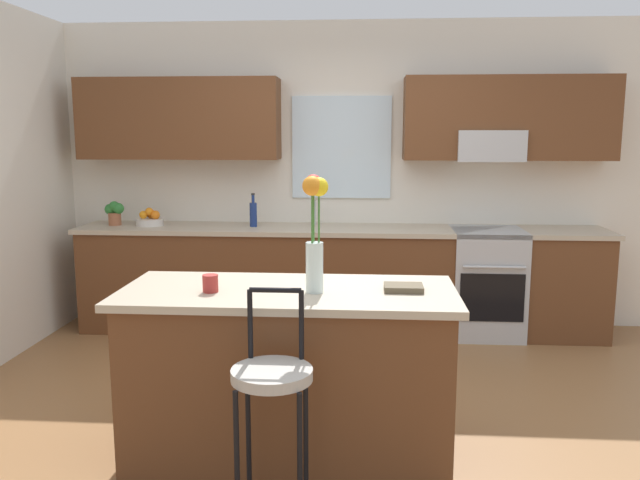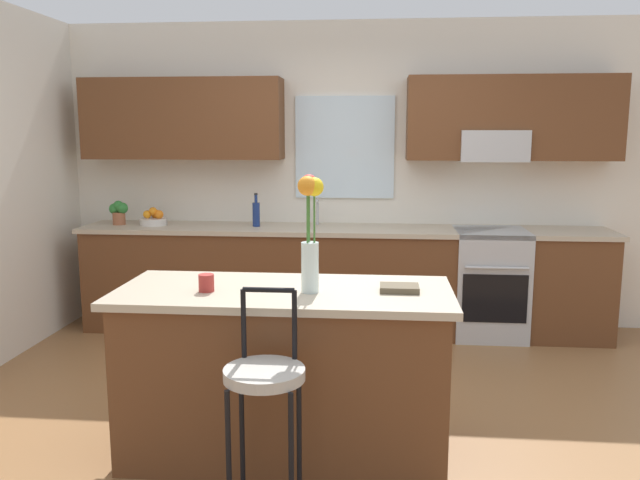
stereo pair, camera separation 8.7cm
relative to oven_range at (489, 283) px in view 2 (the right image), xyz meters
The scene contains 13 objects.
ground_plane 2.15m from the oven_range, 126.96° to the right, with size 14.00×14.00×0.00m, color olive.
back_wall_assembly 1.65m from the oven_range, 165.99° to the left, with size 5.60×0.50×2.70m.
counter_run 1.26m from the oven_range, behind, with size 4.56×0.64×0.92m.
sink_faucet 1.62m from the oven_range, behind, with size 0.02×0.13×0.23m.
oven_range is the anchor object (origin of this frame).
kitchen_island 2.64m from the oven_range, 122.95° to the right, with size 1.76×0.77×0.92m.
bar_stool_near 3.16m from the oven_range, 117.07° to the right, with size 0.36×0.36×1.04m.
flower_vase 2.74m from the oven_range, 119.57° to the right, with size 0.13×0.14×0.60m.
mug_ceramic 2.99m from the oven_range, 128.37° to the right, with size 0.08×0.08×0.09m, color #A52D28.
cookbook 2.41m from the oven_range, 110.72° to the right, with size 0.20×0.15×0.03m, color brown.
fruit_bowl_oranges 2.99m from the oven_range, behind, with size 0.24×0.24×0.16m.
bottle_olive_oil 2.10m from the oven_range, behind, with size 0.06×0.06×0.29m.
potted_plant_small 3.31m from the oven_range, behind, with size 0.18×0.12×0.21m.
Camera 2 is at (0.31, -3.78, 1.72)m, focal length 35.99 mm.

